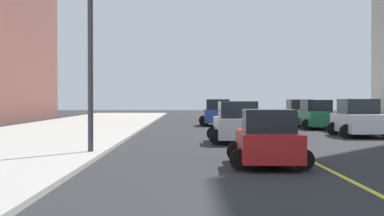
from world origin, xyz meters
TOP-DOWN VIEW (x-y plane):
  - lane_divider_paint at (0.00, 40.00)m, footprint 0.16×80.00m
  - car_yellow_nearest at (4.93, 43.58)m, footprint 2.93×4.65m
  - car_white_second at (5.37, 28.87)m, footprint 2.93×4.69m
  - car_red_third at (-1.65, 14.71)m, footprint 2.54×3.99m
  - car_green_fifth at (4.91, 37.37)m, footprint 2.96×4.64m
  - car_silver_sixth at (-1.80, 24.29)m, footprint 2.80×4.45m
  - car_blue_seventh at (-1.80, 42.63)m, footprint 2.92×4.66m
  - street_lamp at (-7.71, 18.15)m, footprint 0.44×0.44m

SIDE VIEW (x-z plane):
  - lane_divider_paint at x=0.00m, z-range 0.00..0.01m
  - car_red_third at x=-1.65m, z-range -0.06..1.70m
  - car_silver_sixth at x=-1.80m, z-range -0.06..1.92m
  - car_green_fifth at x=4.91m, z-range -0.07..1.98m
  - car_yellow_nearest at x=4.93m, z-range -0.07..2.00m
  - car_blue_seventh at x=-1.80m, z-range -0.07..2.01m
  - car_white_second at x=5.37m, z-range -0.07..2.02m
  - street_lamp at x=-7.71m, z-range 0.83..8.67m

